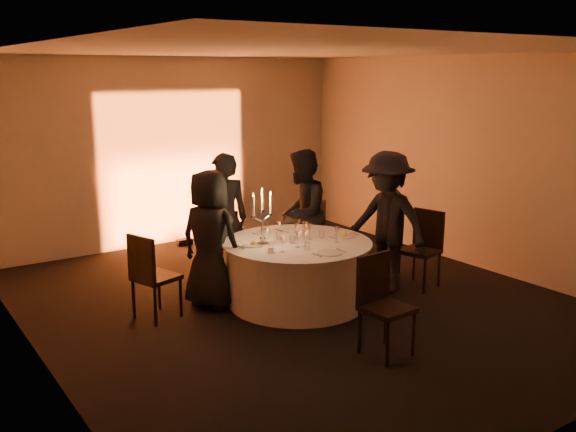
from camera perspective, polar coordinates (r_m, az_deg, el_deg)
floor at (r=7.94m, az=0.82°, el=-7.67°), size 7.00×7.00×0.00m
ceiling at (r=7.44m, az=0.89°, el=14.51°), size 7.00×7.00×0.00m
wall_back at (r=10.58m, az=-10.15°, el=5.67°), size 7.00×0.00×7.00m
wall_front at (r=5.16m, az=23.80°, el=-2.68°), size 7.00×0.00×7.00m
wall_left at (r=6.35m, az=-21.89°, el=0.24°), size 0.00×7.00×7.00m
wall_right at (r=9.57m, az=15.77°, el=4.65°), size 0.00×7.00×7.00m
uplighter_fixture at (r=10.59m, az=-9.18°, el=-2.29°), size 0.25×0.12×0.10m
banquet_table at (r=7.82m, az=0.83°, el=-5.03°), size 1.80×1.80×0.77m
chair_left at (r=7.40m, az=-12.16°, el=-4.89°), size 0.55×0.55×1.00m
chair_back_left at (r=8.82m, az=-5.94°, el=-2.10°), size 0.47×0.47×0.93m
chair_back_right at (r=9.29m, az=2.34°, el=-1.24°), size 0.58×0.58×0.93m
chair_right at (r=8.57m, az=11.95°, el=-2.43°), size 0.53×0.53×1.01m
chair_front at (r=6.49m, az=8.28°, el=-7.26°), size 0.47×0.47×1.01m
guest_left at (r=7.63m, az=-6.95°, el=-2.07°), size 0.85×0.97×1.66m
guest_back_left at (r=8.43m, az=-5.70°, el=-0.28°), size 0.74×0.60×1.76m
guest_back_right at (r=8.75m, az=1.24°, el=0.23°), size 1.08×1.05×1.75m
guest_right at (r=8.21m, az=8.77°, el=-0.55°), size 0.90×1.28×1.80m
plate_left at (r=7.56m, az=-3.11°, el=-2.49°), size 0.36×0.26×0.08m
plate_back_left at (r=8.14m, az=-1.85°, el=-1.43°), size 0.36×0.27×0.01m
plate_back_right at (r=8.26m, az=0.70°, el=-1.22°), size 0.36×0.29×0.01m
plate_right at (r=7.98m, az=4.99°, el=-1.69°), size 0.36×0.26×0.08m
plate_front at (r=7.24m, az=3.70°, el=-3.28°), size 0.36×0.28×0.01m
coffee_cup at (r=7.25m, az=-1.55°, el=-3.03°), size 0.11×0.11×0.07m
candelabra at (r=7.52m, az=-2.30°, el=-0.82°), size 0.29×0.14×0.69m
wine_glass_a at (r=7.67m, az=4.37°, el=-1.35°), size 0.07×0.07×0.19m
wine_glass_b at (r=7.91m, az=-0.87°, el=-0.88°), size 0.07×0.07×0.19m
wine_glass_c at (r=7.24m, az=-0.49°, el=-2.18°), size 0.07×0.07×0.19m
wine_glass_d at (r=7.43m, az=0.86°, el=-1.78°), size 0.07×0.07×0.19m
wine_glass_e at (r=7.61m, az=-1.92°, el=-1.44°), size 0.07×0.07×0.19m
wine_glass_f at (r=7.80m, az=1.93°, el=-1.08°), size 0.07×0.07×0.19m
wine_glass_g at (r=7.47m, az=1.51°, el=-1.71°), size 0.07×0.07×0.19m
wine_glass_h at (r=7.81m, az=0.74°, el=-1.05°), size 0.07×0.07×0.19m
wine_glass_i at (r=7.89m, az=1.51°, el=-0.91°), size 0.07×0.07×0.19m
tumbler_a at (r=7.34m, az=1.72°, el=-2.71°), size 0.07×0.07×0.09m
tumbler_b at (r=7.82m, az=-0.81°, el=-1.74°), size 0.07×0.07×0.09m
tumbler_c at (r=7.88m, az=3.02°, el=-1.65°), size 0.07×0.07×0.09m
tumbler_d at (r=7.63m, az=0.40°, el=-2.11°), size 0.07×0.07×0.09m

